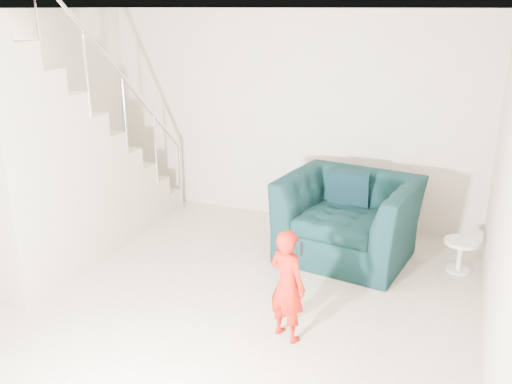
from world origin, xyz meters
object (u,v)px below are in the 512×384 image
armchair (348,218)px  toddler (287,285)px  side_table (460,251)px  staircase (51,178)px

armchair → toddler: size_ratio=1.42×
side_table → staircase: size_ratio=0.10×
armchair → toddler: toddler is taller
armchair → staircase: size_ratio=0.39×
armchair → side_table: 1.24m
side_table → staircase: staircase is taller
armchair → staircase: (-3.03, -1.24, 0.49)m
toddler → staircase: 2.99m
toddler → side_table: bearing=-102.0°
armchair → toddler: (-0.13, -1.80, 0.04)m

